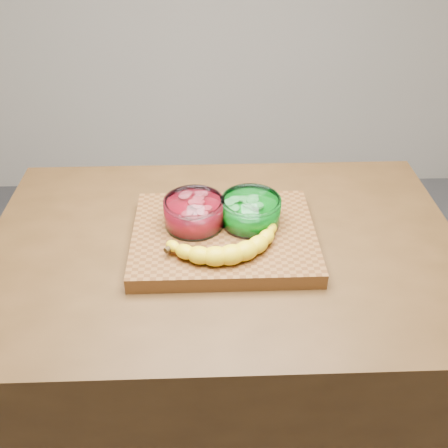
{
  "coord_description": "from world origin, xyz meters",
  "views": [
    {
      "loc": [
        -0.03,
        -0.98,
        1.68
      ],
      "look_at": [
        0.0,
        0.0,
        0.96
      ],
      "focal_mm": 40.0,
      "sensor_mm": 36.0,
      "label": 1
    }
  ],
  "objects": [
    {
      "name": "cutting_board",
      "position": [
        0.0,
        0.0,
        0.92
      ],
      "size": [
        0.45,
        0.35,
        0.04
      ],
      "primitive_type": "cube",
      "color": "brown",
      "rests_on": "counter"
    },
    {
      "name": "ground",
      "position": [
        0.0,
        0.0,
        0.0
      ],
      "size": [
        3.5,
        3.5,
        0.0
      ],
      "primitive_type": "plane",
      "color": "#535357",
      "rests_on": "ground"
    },
    {
      "name": "bowl_green",
      "position": [
        0.07,
        0.03,
        0.97
      ],
      "size": [
        0.15,
        0.15,
        0.07
      ],
      "color": "white",
      "rests_on": "cutting_board"
    },
    {
      "name": "counter",
      "position": [
        0.0,
        0.0,
        0.45
      ],
      "size": [
        1.2,
        0.8,
        0.9
      ],
      "primitive_type": "cube",
      "color": "#4D3117",
      "rests_on": "ground"
    },
    {
      "name": "bowl_red",
      "position": [
        -0.07,
        0.03,
        0.97
      ],
      "size": [
        0.15,
        0.15,
        0.07
      ],
      "color": "white",
      "rests_on": "cutting_board"
    },
    {
      "name": "banana",
      "position": [
        -0.0,
        -0.07,
        0.96
      ],
      "size": [
        0.3,
        0.17,
        0.04
      ],
      "primitive_type": null,
      "color": "yellow",
      "rests_on": "cutting_board"
    }
  ]
}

